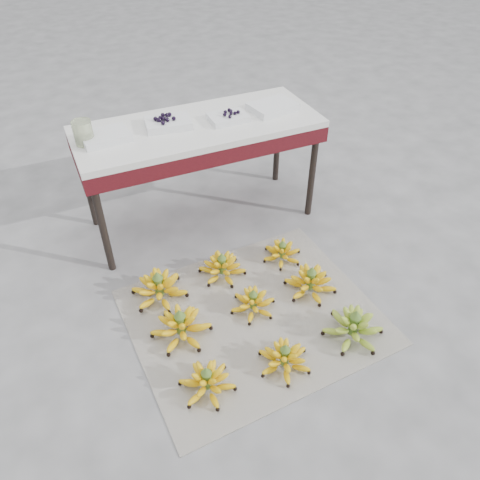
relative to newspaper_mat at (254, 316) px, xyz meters
name	(u,v)px	position (x,y,z in m)	size (l,w,h in m)	color
ground	(240,313)	(-0.06, 0.06, 0.00)	(60.00, 60.00, 0.00)	#5F5F61
newspaper_mat	(254,316)	(0.00, 0.00, 0.00)	(1.25, 1.05, 0.01)	silver
bunch_front_left	(207,382)	(-0.38, -0.31, 0.06)	(0.34, 0.34, 0.16)	yellow
bunch_front_center	(284,358)	(0.00, -0.34, 0.06)	(0.30, 0.30, 0.16)	yellow
bunch_front_right	(353,327)	(0.40, -0.32, 0.07)	(0.40, 0.40, 0.19)	#85AD34
bunch_mid_left	(181,326)	(-0.39, 0.04, 0.07)	(0.38, 0.38, 0.19)	yellow
bunch_mid_center	(253,303)	(0.02, 0.05, 0.05)	(0.29, 0.29, 0.15)	yellow
bunch_mid_right	(310,282)	(0.37, 0.05, 0.06)	(0.30, 0.30, 0.17)	yellow
bunch_back_left	(159,288)	(-0.41, 0.34, 0.07)	(0.35, 0.35, 0.19)	yellow
bunch_back_center	(222,267)	(-0.03, 0.36, 0.06)	(0.32, 0.32, 0.16)	yellow
bunch_back_right	(282,252)	(0.35, 0.34, 0.05)	(0.26, 0.26, 0.14)	yellow
vendor_table	(199,136)	(0.07, 0.92, 0.61)	(1.43, 0.57, 0.69)	black
tray_far_left	(105,137)	(-0.46, 0.94, 0.71)	(0.27, 0.20, 0.04)	silver
tray_left	(168,123)	(-0.10, 0.96, 0.71)	(0.28, 0.22, 0.07)	silver
tray_right	(228,117)	(0.24, 0.89, 0.70)	(0.22, 0.16, 0.06)	silver
tray_far_right	(273,107)	(0.55, 0.91, 0.71)	(0.30, 0.24, 0.04)	silver
glass_jar	(83,133)	(-0.57, 0.94, 0.75)	(0.10, 0.10, 0.13)	beige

